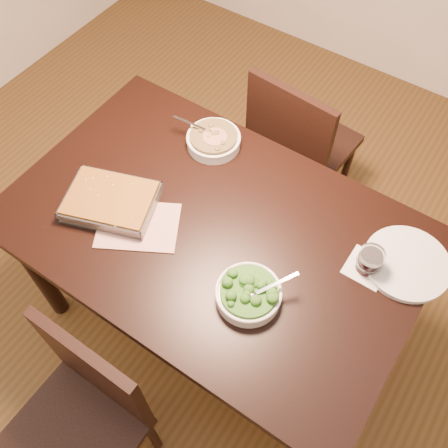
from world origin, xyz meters
name	(u,v)px	position (x,y,z in m)	size (l,w,h in m)	color
ground	(215,315)	(0.00, 0.00, 0.00)	(4.00, 4.00, 0.00)	#4B3315
table	(213,241)	(0.00, 0.00, 0.65)	(1.40, 0.90, 0.75)	black
magazine_a	(138,225)	(-0.21, -0.14, 0.75)	(0.27, 0.20, 0.01)	#9F312D
coaster	(366,268)	(0.50, 0.15, 0.75)	(0.12, 0.12, 0.00)	white
stew_bowl	(214,140)	(-0.21, 0.31, 0.78)	(0.22, 0.20, 0.08)	white
broccoli_bowl	(248,294)	(0.24, -0.15, 0.78)	(0.20, 0.21, 0.08)	white
baking_dish	(111,201)	(-0.34, -0.12, 0.78)	(0.36, 0.31, 0.05)	silver
wine_tumbler	(370,260)	(0.50, 0.15, 0.80)	(0.08, 0.08, 0.09)	black
dinner_plate	(407,263)	(0.60, 0.23, 0.76)	(0.28, 0.28, 0.02)	silver
chair_near	(84,412)	(-0.04, -0.68, 0.47)	(0.40, 0.40, 0.84)	black
chair_far	(297,144)	(-0.04, 0.72, 0.48)	(0.44, 0.44, 0.86)	black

